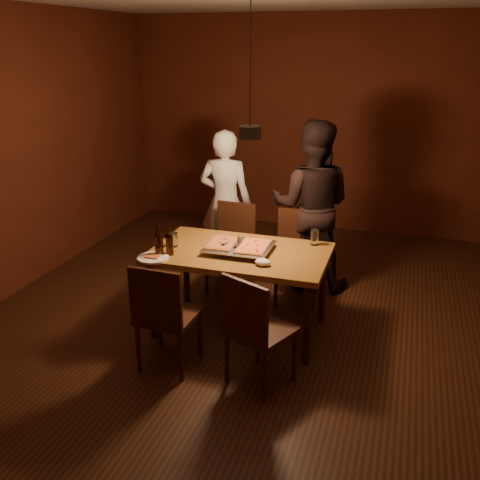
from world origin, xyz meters
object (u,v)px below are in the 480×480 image
(chair_far_right, at_px, (298,247))
(diner_dark, at_px, (311,206))
(beer_bottle_a, at_px, (159,241))
(chair_near_right, at_px, (254,322))
(chair_near_left, at_px, (163,308))
(beer_bottle_b, at_px, (169,241))
(pendant_lamp, at_px, (250,131))
(dining_table, at_px, (240,259))
(pizza_tray, at_px, (239,248))
(plate_slice, at_px, (153,258))
(diner_white, at_px, (225,202))
(chair_far_left, at_px, (233,239))

(chair_far_right, relative_size, diner_dark, 0.28)
(beer_bottle_a, bearing_deg, chair_near_right, -26.50)
(chair_near_left, xyz_separation_m, beer_bottle_b, (-0.18, 0.53, 0.33))
(pendant_lamp, bearing_deg, chair_near_left, -116.22)
(dining_table, xyz_separation_m, chair_far_right, (0.34, 0.79, -0.14))
(pizza_tray, relative_size, beer_bottle_b, 2.27)
(chair_near_left, xyz_separation_m, pizza_tray, (0.35, 0.79, 0.24))
(beer_bottle_a, bearing_deg, dining_table, 26.88)
(beer_bottle_a, relative_size, plate_slice, 1.02)
(chair_near_left, height_order, pendant_lamp, pendant_lamp)
(beer_bottle_a, bearing_deg, chair_far_right, 49.11)
(dining_table, bearing_deg, beer_bottle_a, -153.12)
(chair_near_right, height_order, beer_bottle_b, beer_bottle_b)
(dining_table, distance_m, pendant_lamp, 1.09)
(beer_bottle_a, bearing_deg, diner_dark, 54.90)
(chair_near_left, height_order, diner_white, diner_white)
(diner_white, bearing_deg, chair_near_left, 93.99)
(beer_bottle_a, relative_size, diner_white, 0.17)
(dining_table, height_order, diner_dark, diner_dark)
(pizza_tray, bearing_deg, plate_slice, -149.03)
(pizza_tray, bearing_deg, chair_far_right, 65.53)
(beer_bottle_a, xyz_separation_m, diner_dark, (1.01, 1.43, -0.02))
(diner_white, xyz_separation_m, pendant_lamp, (0.63, -1.18, 0.97))
(chair_near_left, bearing_deg, beer_bottle_b, 110.15)
(beer_bottle_a, xyz_separation_m, diner_white, (0.04, 1.56, -0.09))
(chair_near_right, distance_m, diner_white, 2.25)
(beer_bottle_a, relative_size, diner_dark, 0.15)
(chair_far_left, distance_m, chair_far_right, 0.69)
(chair_near_left, height_order, beer_bottle_b, beer_bottle_b)
(chair_far_left, xyz_separation_m, diner_white, (-0.23, 0.42, 0.25))
(chair_far_right, relative_size, chair_near_left, 1.00)
(diner_dark, bearing_deg, beer_bottle_b, 52.94)
(chair_far_right, bearing_deg, pendant_lamp, 61.02)
(dining_table, distance_m, plate_slice, 0.74)
(chair_near_right, bearing_deg, chair_far_left, 137.66)
(beer_bottle_a, distance_m, diner_white, 1.56)
(chair_near_left, bearing_deg, chair_far_left, 91.33)
(dining_table, distance_m, pizza_tray, 0.10)
(dining_table, distance_m, beer_bottle_a, 0.71)
(pizza_tray, height_order, diner_dark, diner_dark)
(dining_table, xyz_separation_m, diner_dark, (0.40, 1.13, 0.19))
(chair_far_right, bearing_deg, chair_near_left, 58.23)
(diner_white, bearing_deg, diner_dark, 170.90)
(chair_far_left, relative_size, chair_far_right, 1.00)
(dining_table, relative_size, pizza_tray, 2.73)
(beer_bottle_a, height_order, diner_dark, diner_dark)
(chair_far_left, bearing_deg, dining_table, 116.65)
(chair_far_right, distance_m, diner_white, 1.05)
(diner_dark, relative_size, pendant_lamp, 1.58)
(beer_bottle_b, height_order, diner_white, diner_white)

